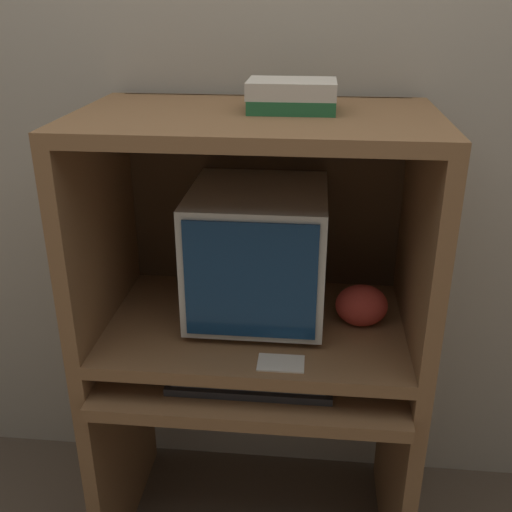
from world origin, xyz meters
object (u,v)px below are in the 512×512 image
Objects in this scene: crt_monitor at (257,251)px; book_stack at (292,96)px; keyboard at (249,381)px; snack_bag at (362,305)px; mouse at (360,388)px.

crt_monitor is 1.87× the size of book_stack.
keyboard is at bearing -113.70° from book_stack.
book_stack is at bearing 173.32° from snack_bag.
snack_bag is 0.59m from book_stack.
snack_bag is (0.00, 0.18, 0.14)m from mouse.
book_stack is (-0.20, 0.02, 0.55)m from snack_bag.
crt_monitor is at bearing 172.20° from snack_bag.
book_stack reaches higher than mouse.
snack_bag is (0.29, 0.17, 0.15)m from keyboard.
mouse is (0.29, -0.22, -0.28)m from crt_monitor.
snack_bag is (0.29, -0.04, -0.13)m from crt_monitor.
keyboard is 6.00× the size of mouse.
snack_bag reaches higher than mouse.
crt_monitor is 0.35m from keyboard.
crt_monitor is at bearing 142.51° from mouse.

